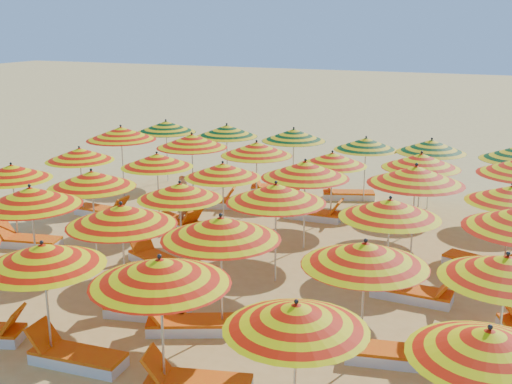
{
  "coord_description": "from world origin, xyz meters",
  "views": [
    {
      "loc": [
        6.2,
        -14.0,
        5.88
      ],
      "look_at": [
        0.0,
        0.5,
        1.6
      ],
      "focal_mm": 45.0,
      "sensor_mm": 36.0,
      "label": 1
    }
  ],
  "objects_px": {
    "umbrella_11": "(507,268)",
    "umbrella_5": "(488,344)",
    "umbrella_19": "(157,160)",
    "umbrella_24": "(121,133)",
    "umbrella_8": "(121,215)",
    "umbrella_21": "(305,170)",
    "umbrella_12": "(12,172)",
    "umbrella_27": "(332,159)",
    "umbrella_30": "(166,127)",
    "lounger_11": "(414,293)",
    "umbrella_20": "(223,170)",
    "umbrella_28": "(421,161)",
    "lounger_7": "(189,324)",
    "umbrella_7": "(30,197)",
    "lounger_3": "(196,384)",
    "lounger_9": "(27,241)",
    "umbrella_10": "(365,254)",
    "umbrella_15": "(276,193)",
    "umbrella_14": "(180,191)",
    "umbrella_4": "(296,317)",
    "lounger_13": "(103,211)",
    "lounger_17": "(314,214)",
    "umbrella_31": "(227,131)",
    "lounger_10": "(156,260)",
    "lounger_19": "(347,194)",
    "umbrella_2": "(43,255)",
    "umbrella_34": "(431,146)",
    "umbrella_22": "(416,175)",
    "umbrella_3": "(160,271)",
    "lounger_15": "(481,264)",
    "beachgoer_a": "(185,202)",
    "lounger_14": "(177,222)",
    "umbrella_18": "(80,154)",
    "umbrella_25": "(192,141)",
    "lounger_16": "(210,202)",
    "umbrella_32": "(294,135)",
    "umbrella_9": "(221,228)",
    "umbrella_26": "(257,149)",
    "lounger_8": "(397,355)",
    "umbrella_23": "(512,194)",
    "umbrella_13": "(92,179)",
    "lounger_2": "(76,357)",
    "lounger_18": "(274,189)"
  },
  "relations": [
    {
      "from": "umbrella_5",
      "to": "lounger_3",
      "type": "relative_size",
      "value": 1.37
    },
    {
      "from": "umbrella_9",
      "to": "umbrella_27",
      "type": "height_order",
      "value": "umbrella_9"
    },
    {
      "from": "umbrella_28",
      "to": "umbrella_32",
      "type": "xyz_separation_m",
      "value": [
        -4.67,
        2.47,
        -0.0
      ]
    },
    {
      "from": "umbrella_28",
      "to": "umbrella_31",
      "type": "distance_m",
      "value": 7.51
    },
    {
      "from": "umbrella_10",
      "to": "lounger_16",
      "type": "xyz_separation_m",
      "value": [
        -6.87,
        7.59,
        -1.89
      ]
    },
    {
      "from": "umbrella_18",
      "to": "lounger_17",
      "type": "bearing_deg",
      "value": 19.82
    },
    {
      "from": "umbrella_4",
      "to": "umbrella_22",
      "type": "bearing_deg",
      "value": 87.89
    },
    {
      "from": "umbrella_7",
      "to": "lounger_3",
      "type": "bearing_deg",
      "value": -24.31
    },
    {
      "from": "umbrella_3",
      "to": "lounger_15",
      "type": "relative_size",
      "value": 1.32
    },
    {
      "from": "umbrella_9",
      "to": "umbrella_26",
      "type": "distance_m",
      "value": 7.82
    },
    {
      "from": "beachgoer_a",
      "to": "umbrella_34",
      "type": "bearing_deg",
      "value": -28.61
    },
    {
      "from": "umbrella_30",
      "to": "lounger_11",
      "type": "height_order",
      "value": "umbrella_30"
    },
    {
      "from": "lounger_2",
      "to": "lounger_15",
      "type": "xyz_separation_m",
      "value": [
        6.18,
        7.42,
        0.0
      ]
    },
    {
      "from": "lounger_19",
      "to": "umbrella_21",
      "type": "bearing_deg",
      "value": 72.88
    },
    {
      "from": "umbrella_19",
      "to": "umbrella_27",
      "type": "distance_m",
      "value": 5.09
    },
    {
      "from": "umbrella_8",
      "to": "umbrella_25",
      "type": "bearing_deg",
      "value": 108.42
    },
    {
      "from": "umbrella_10",
      "to": "lounger_9",
      "type": "bearing_deg",
      "value": 166.31
    },
    {
      "from": "umbrella_11",
      "to": "umbrella_5",
      "type": "bearing_deg",
      "value": -92.13
    },
    {
      "from": "umbrella_15",
      "to": "umbrella_30",
      "type": "relative_size",
      "value": 0.93
    },
    {
      "from": "umbrella_31",
      "to": "lounger_10",
      "type": "xyz_separation_m",
      "value": [
        1.71,
        -7.6,
        -1.89
      ]
    },
    {
      "from": "umbrella_15",
      "to": "lounger_17",
      "type": "xyz_separation_m",
      "value": [
        -0.64,
        4.86,
        -1.96
      ]
    },
    {
      "from": "lounger_16",
      "to": "umbrella_21",
      "type": "bearing_deg",
      "value": -50.01
    },
    {
      "from": "umbrella_2",
      "to": "umbrella_34",
      "type": "distance_m",
      "value": 13.09
    },
    {
      "from": "lounger_7",
      "to": "lounger_18",
      "type": "height_order",
      "value": "same"
    },
    {
      "from": "umbrella_12",
      "to": "umbrella_15",
      "type": "distance_m",
      "value": 7.44
    },
    {
      "from": "umbrella_8",
      "to": "umbrella_21",
      "type": "bearing_deg",
      "value": 66.68
    },
    {
      "from": "umbrella_12",
      "to": "umbrella_27",
      "type": "xyz_separation_m",
      "value": [
        7.29,
        5.08,
        -0.04
      ]
    },
    {
      "from": "lounger_13",
      "to": "lounger_17",
      "type": "distance_m",
      "value": 6.48
    },
    {
      "from": "umbrella_18",
      "to": "umbrella_28",
      "type": "bearing_deg",
      "value": 14.66
    },
    {
      "from": "umbrella_25",
      "to": "umbrella_19",
      "type": "bearing_deg",
      "value": -87.84
    },
    {
      "from": "lounger_8",
      "to": "umbrella_13",
      "type": "bearing_deg",
      "value": 153.63
    },
    {
      "from": "umbrella_8",
      "to": "beachgoer_a",
      "type": "height_order",
      "value": "umbrella_8"
    },
    {
      "from": "lounger_7",
      "to": "lounger_17",
      "type": "bearing_deg",
      "value": -114.13
    },
    {
      "from": "lounger_8",
      "to": "umbrella_23",
      "type": "bearing_deg",
      "value": 62.62
    },
    {
      "from": "umbrella_14",
      "to": "lounger_2",
      "type": "relative_size",
      "value": 1.28
    },
    {
      "from": "umbrella_31",
      "to": "umbrella_34",
      "type": "distance_m",
      "value": 7.06
    },
    {
      "from": "umbrella_20",
      "to": "lounger_9",
      "type": "height_order",
      "value": "umbrella_20"
    },
    {
      "from": "umbrella_4",
      "to": "umbrella_19",
      "type": "xyz_separation_m",
      "value": [
        -7.03,
        7.78,
        0.03
      ]
    },
    {
      "from": "umbrella_20",
      "to": "umbrella_28",
      "type": "height_order",
      "value": "umbrella_28"
    },
    {
      "from": "umbrella_32",
      "to": "umbrella_25",
      "type": "bearing_deg",
      "value": -132.92
    },
    {
      "from": "umbrella_27",
      "to": "umbrella_34",
      "type": "xyz_separation_m",
      "value": [
        2.46,
        2.5,
        0.12
      ]
    },
    {
      "from": "lounger_7",
      "to": "umbrella_2",
      "type": "bearing_deg",
      "value": 23.56
    },
    {
      "from": "umbrella_14",
      "to": "umbrella_4",
      "type": "bearing_deg",
      "value": -47.26
    },
    {
      "from": "umbrella_13",
      "to": "umbrella_25",
      "type": "bearing_deg",
      "value": 89.7
    },
    {
      "from": "umbrella_34",
      "to": "lounger_14",
      "type": "height_order",
      "value": "umbrella_34"
    },
    {
      "from": "umbrella_13",
      "to": "lounger_3",
      "type": "distance_m",
      "value": 7.17
    },
    {
      "from": "umbrella_19",
      "to": "umbrella_24",
      "type": "bearing_deg",
      "value": 140.87
    },
    {
      "from": "umbrella_15",
      "to": "umbrella_18",
      "type": "xyz_separation_m",
      "value": [
        -7.32,
        2.45,
        -0.19
      ]
    },
    {
      "from": "umbrella_20",
      "to": "lounger_7",
      "type": "xyz_separation_m",
      "value": [
        1.76,
        -5.15,
        -1.79
      ]
    },
    {
      "from": "umbrella_31",
      "to": "umbrella_32",
      "type": "height_order",
      "value": "umbrella_32"
    }
  ]
}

